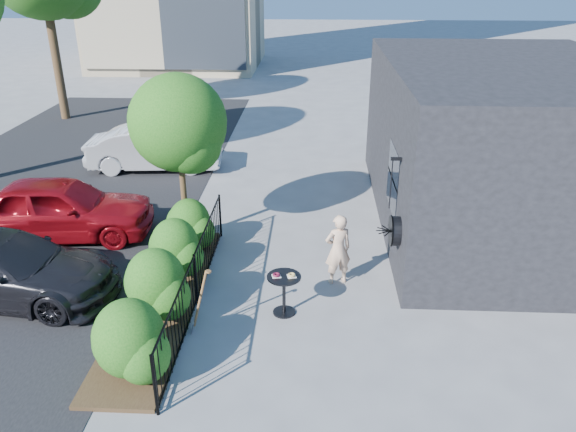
# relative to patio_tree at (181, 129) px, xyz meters

# --- Properties ---
(ground) EXTENTS (120.00, 120.00, 0.00)m
(ground) POSITION_rel_patio_tree_xyz_m (2.24, -2.76, -2.76)
(ground) COLOR gray
(ground) RESTS_ON ground
(shop_building) EXTENTS (6.22, 9.00, 4.00)m
(shop_building) POSITION_rel_patio_tree_xyz_m (7.73, 1.74, -0.76)
(shop_building) COLOR black
(shop_building) RESTS_ON ground
(fence) EXTENTS (0.05, 6.05, 1.10)m
(fence) POSITION_rel_patio_tree_xyz_m (0.74, -2.76, -2.20)
(fence) COLOR black
(fence) RESTS_ON ground
(planting_bed) EXTENTS (1.30, 6.00, 0.08)m
(planting_bed) POSITION_rel_patio_tree_xyz_m (0.04, -2.76, -2.72)
(planting_bed) COLOR #382616
(planting_bed) RESTS_ON ground
(shrubs) EXTENTS (1.10, 5.60, 1.24)m
(shrubs) POSITION_rel_patio_tree_xyz_m (0.14, -2.66, -2.06)
(shrubs) COLOR #175413
(shrubs) RESTS_ON ground
(patio_tree) EXTENTS (2.20, 2.20, 3.94)m
(patio_tree) POSITION_rel_patio_tree_xyz_m (0.00, 0.00, 0.00)
(patio_tree) COLOR #3F2B19
(patio_tree) RESTS_ON ground
(street) EXTENTS (9.00, 30.00, 0.01)m
(street) POSITION_rel_patio_tree_xyz_m (-4.76, 0.24, -2.76)
(street) COLOR black
(street) RESTS_ON ground
(cafe_table) EXTENTS (0.65, 0.65, 0.87)m
(cafe_table) POSITION_rel_patio_tree_xyz_m (2.47, -3.00, -2.20)
(cafe_table) COLOR black
(cafe_table) RESTS_ON ground
(woman) EXTENTS (0.66, 0.54, 1.55)m
(woman) POSITION_rel_patio_tree_xyz_m (3.52, -1.81, -1.99)
(woman) COLOR beige
(woman) RESTS_ON ground
(shovel) EXTENTS (0.45, 0.17, 1.33)m
(shovel) POSITION_rel_patio_tree_xyz_m (0.98, -3.69, -2.18)
(shovel) COLOR brown
(shovel) RESTS_ON ground
(car_red) EXTENTS (4.55, 2.16, 1.50)m
(car_red) POSITION_rel_patio_tree_xyz_m (-3.13, 0.06, -2.01)
(car_red) COLOR maroon
(car_red) RESTS_ON ground
(car_silver) EXTENTS (4.34, 1.83, 1.39)m
(car_silver) POSITION_rel_patio_tree_xyz_m (-2.15, 5.04, -2.07)
(car_silver) COLOR silver
(car_silver) RESTS_ON ground
(car_darkgrey) EXTENTS (4.73, 2.33, 1.32)m
(car_darkgrey) POSITION_rel_patio_tree_xyz_m (-3.11, -2.67, -2.10)
(car_darkgrey) COLOR black
(car_darkgrey) RESTS_ON ground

